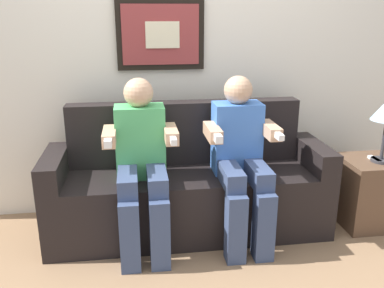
% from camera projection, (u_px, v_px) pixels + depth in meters
% --- Properties ---
extents(ground_plane, '(5.63, 5.63, 0.00)m').
position_uv_depth(ground_plane, '(195.00, 252.00, 2.71)').
color(ground_plane, '#8C6B4C').
extents(back_wall_assembly, '(4.33, 0.10, 2.60)m').
position_uv_depth(back_wall_assembly, '(180.00, 41.00, 3.03)').
color(back_wall_assembly, silver).
rests_on(back_wall_assembly, ground_plane).
extents(couch, '(1.93, 0.58, 0.90)m').
position_uv_depth(couch, '(188.00, 189.00, 2.92)').
color(couch, black).
rests_on(couch, ground_plane).
extents(person_on_left, '(0.46, 0.56, 1.11)m').
position_uv_depth(person_on_left, '(141.00, 160.00, 2.63)').
color(person_on_left, '#4CB266').
rests_on(person_on_left, ground_plane).
extents(person_on_right, '(0.46, 0.56, 1.11)m').
position_uv_depth(person_on_right, '(241.00, 155.00, 2.72)').
color(person_on_right, '#3F72CC').
rests_on(person_on_right, ground_plane).
extents(side_table_right, '(0.40, 0.40, 0.50)m').
position_uv_depth(side_table_right, '(368.00, 192.00, 3.02)').
color(side_table_right, brown).
rests_on(side_table_right, ground_plane).
extents(spare_remote_on_table, '(0.04, 0.13, 0.02)m').
position_uv_depth(spare_remote_on_table, '(375.00, 159.00, 2.92)').
color(spare_remote_on_table, white).
rests_on(spare_remote_on_table, side_table_right).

